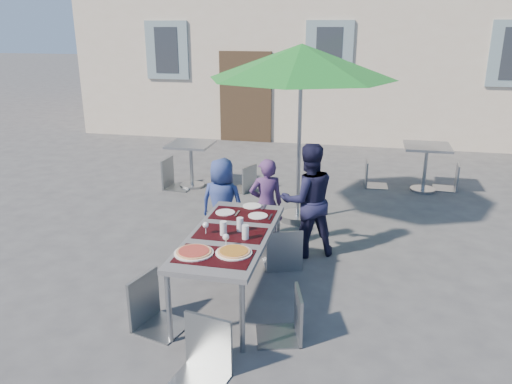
% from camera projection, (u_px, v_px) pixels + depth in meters
% --- Properties ---
extents(ground, '(90.00, 90.00, 0.00)m').
position_uv_depth(ground, '(261.00, 299.00, 5.30)').
color(ground, '#414244').
rests_on(ground, ground).
extents(dining_table, '(0.80, 1.85, 0.76)m').
position_uv_depth(dining_table, '(230.00, 238.00, 5.10)').
color(dining_table, '#444549').
rests_on(dining_table, ground).
extents(pizza_near_left, '(0.37, 0.37, 0.03)m').
position_uv_depth(pizza_near_left, '(194.00, 252.00, 4.62)').
color(pizza_near_left, white).
rests_on(pizza_near_left, dining_table).
extents(pizza_near_right, '(0.34, 0.34, 0.03)m').
position_uv_depth(pizza_near_right, '(234.00, 252.00, 4.62)').
color(pizza_near_right, white).
rests_on(pizza_near_right, dining_table).
extents(glassware, '(0.49, 0.46, 0.15)m').
position_uv_depth(glassware, '(232.00, 229.00, 4.99)').
color(glassware, silver).
rests_on(glassware, dining_table).
extents(place_settings, '(0.64, 0.52, 0.01)m').
position_uv_depth(place_settings, '(245.00, 211.00, 5.66)').
color(place_settings, white).
rests_on(place_settings, dining_table).
extents(child_0, '(0.61, 0.42, 1.19)m').
position_uv_depth(child_0, '(222.00, 203.00, 6.41)').
color(child_0, navy).
rests_on(child_0, ground).
extents(child_1, '(0.52, 0.44, 1.20)m').
position_uv_depth(child_1, '(266.00, 204.00, 6.36)').
color(child_1, '#513165').
rests_on(child_1, ground).
extents(child_2, '(0.80, 0.66, 1.44)m').
position_uv_depth(child_2, '(308.00, 200.00, 6.16)').
color(child_2, '#181835').
rests_on(child_2, ground).
extents(chair_0, '(0.52, 0.53, 0.90)m').
position_uv_depth(chair_0, '(220.00, 217.00, 6.13)').
color(chair_0, '#8F969A').
rests_on(chair_0, ground).
extents(chair_1, '(0.45, 0.45, 0.87)m').
position_uv_depth(chair_1, '(263.00, 218.00, 6.15)').
color(chair_1, gray).
rests_on(chair_1, ground).
extents(chair_2, '(0.55, 0.55, 0.97)m').
position_uv_depth(chair_2, '(284.00, 224.00, 5.82)').
color(chair_2, '#91969C').
rests_on(chair_2, ground).
extents(chair_3, '(0.53, 0.53, 0.98)m').
position_uv_depth(chair_3, '(150.00, 272.00, 4.66)').
color(chair_3, gray).
rests_on(chair_3, ground).
extents(chair_4, '(0.49, 0.49, 0.89)m').
position_uv_depth(chair_4, '(289.00, 287.00, 4.49)').
color(chair_4, gray).
rests_on(chair_4, ground).
extents(chair_5, '(0.51, 0.51, 0.98)m').
position_uv_depth(chair_5, '(201.00, 316.00, 3.94)').
color(chair_5, gray).
rests_on(chair_5, ground).
extents(patio_umbrella, '(2.60, 2.60, 2.54)m').
position_uv_depth(patio_umbrella, '(301.00, 63.00, 6.74)').
color(patio_umbrella, '#A1A4A8').
rests_on(patio_umbrella, ground).
extents(cafe_table_0, '(0.75, 0.75, 0.80)m').
position_uv_depth(cafe_table_0, '(191.00, 156.00, 8.87)').
color(cafe_table_0, '#A1A4A8').
rests_on(cafe_table_0, ground).
extents(bg_chair_l_0, '(0.48, 0.48, 1.01)m').
position_uv_depth(bg_chair_l_0, '(172.00, 155.00, 8.79)').
color(bg_chair_l_0, gray).
rests_on(bg_chair_l_0, ground).
extents(bg_chair_r_0, '(0.52, 0.52, 0.89)m').
position_uv_depth(bg_chair_r_0, '(245.00, 163.00, 8.64)').
color(bg_chair_r_0, '#8E9498').
rests_on(bg_chair_r_0, ground).
extents(cafe_table_1, '(0.76, 0.76, 0.82)m').
position_uv_depth(cafe_table_1, '(426.00, 158.00, 8.62)').
color(cafe_table_1, '#A1A4A8').
rests_on(cafe_table_1, ground).
extents(bg_chair_l_1, '(0.42, 0.42, 0.89)m').
position_uv_depth(bg_chair_l_1, '(373.00, 158.00, 8.91)').
color(bg_chair_l_1, gray).
rests_on(bg_chair_l_1, ground).
extents(bg_chair_r_1, '(0.42, 0.42, 0.89)m').
position_uv_depth(bg_chair_r_1, '(453.00, 161.00, 8.72)').
color(bg_chair_r_1, '#91959C').
rests_on(bg_chair_r_1, ground).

